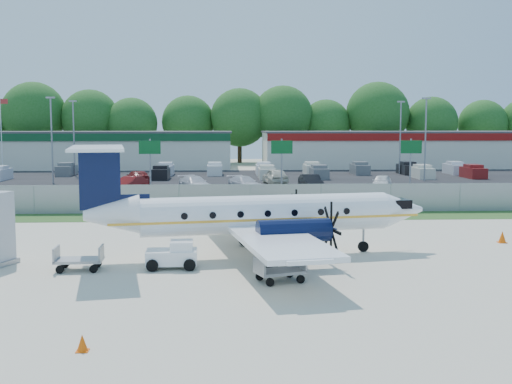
{
  "coord_description": "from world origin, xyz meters",
  "views": [
    {
      "loc": [
        -1.81,
        -30.74,
        6.17
      ],
      "look_at": [
        0.0,
        6.0,
        2.3
      ],
      "focal_mm": 45.0,
      "sensor_mm": 36.0,
      "label": 1
    }
  ],
  "objects_px": {
    "pushback_tug": "(174,255)",
    "baggage_cart_far": "(79,259)",
    "aircraft": "(259,214)",
    "baggage_cart_near": "(280,271)"
  },
  "relations": [
    {
      "from": "aircraft",
      "to": "baggage_cart_far",
      "type": "relative_size",
      "value": 8.46
    },
    {
      "from": "aircraft",
      "to": "baggage_cart_near",
      "type": "relative_size",
      "value": 8.02
    },
    {
      "from": "baggage_cart_near",
      "to": "baggage_cart_far",
      "type": "bearing_deg",
      "value": 163.78
    },
    {
      "from": "aircraft",
      "to": "pushback_tug",
      "type": "bearing_deg",
      "value": -150.16
    },
    {
      "from": "pushback_tug",
      "to": "baggage_cart_far",
      "type": "height_order",
      "value": "pushback_tug"
    },
    {
      "from": "aircraft",
      "to": "baggage_cart_far",
      "type": "distance_m",
      "value": 8.3
    },
    {
      "from": "pushback_tug",
      "to": "baggage_cart_far",
      "type": "distance_m",
      "value": 4.01
    },
    {
      "from": "aircraft",
      "to": "pushback_tug",
      "type": "relative_size",
      "value": 7.7
    },
    {
      "from": "aircraft",
      "to": "baggage_cart_near",
      "type": "distance_m",
      "value": 5.18
    },
    {
      "from": "pushback_tug",
      "to": "baggage_cart_far",
      "type": "relative_size",
      "value": 1.1
    }
  ]
}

